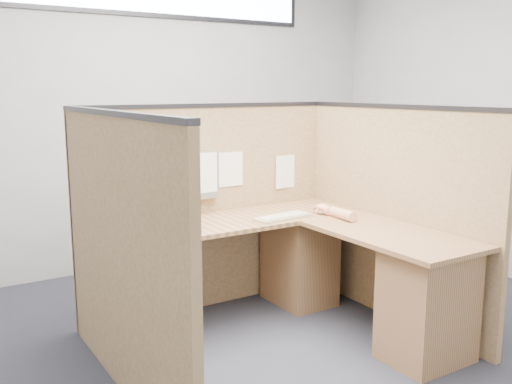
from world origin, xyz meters
TOP-DOWN VIEW (x-y plane):
  - floor at (0.00, 0.00)m, footprint 5.00×5.00m
  - wall_back at (0.00, 2.25)m, footprint 5.00×0.00m
  - cubicle_partitions at (0.00, 0.43)m, footprint 2.06×1.83m
  - l_desk at (0.18, 0.29)m, footprint 1.95×1.75m
  - laptop at (-0.55, 0.78)m, footprint 0.36×0.37m
  - keyboard at (0.31, 0.49)m, footprint 0.43×0.18m
  - mouse at (0.65, 0.48)m, footprint 0.11×0.08m
  - hand_forearm at (0.66, 0.34)m, footprint 0.11×0.39m
  - blue_poster at (-0.88, 0.97)m, footprint 0.19×0.01m
  - american_flag at (-0.38, 0.96)m, footprint 0.20×0.01m
  - file_holder at (-0.10, 0.94)m, footprint 0.27×0.05m
  - paper_left at (0.16, 0.97)m, footprint 0.20×0.01m
  - paper_right at (0.67, 0.97)m, footprint 0.21×0.02m

SIDE VIEW (x-z plane):
  - floor at x=0.00m, z-range 0.00..0.00m
  - l_desk at x=0.18m, z-range 0.03..0.76m
  - keyboard at x=0.31m, z-range 0.73..0.76m
  - mouse at x=0.65m, z-range 0.73..0.78m
  - hand_forearm at x=0.66m, z-range 0.73..0.81m
  - cubicle_partitions at x=0.00m, z-range 0.00..1.53m
  - laptop at x=-0.55m, z-range 0.67..0.91m
  - paper_right at x=0.67m, z-range 0.85..1.11m
  - file_holder at x=-0.10m, z-range 0.84..1.19m
  - paper_left at x=0.16m, z-range 0.91..1.17m
  - american_flag at x=-0.38m, z-range 1.02..1.36m
  - blue_poster at x=-0.88m, z-range 1.13..1.38m
  - wall_back at x=0.00m, z-range -1.10..3.90m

